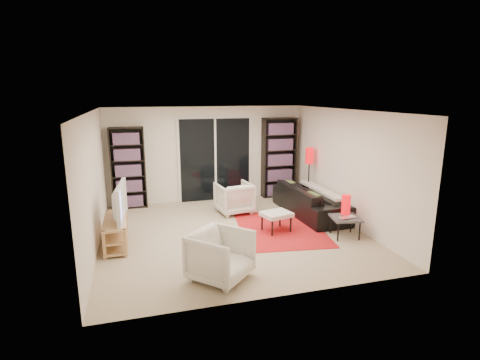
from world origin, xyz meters
name	(u,v)px	position (x,y,z in m)	size (l,w,h in m)	color
floor	(232,233)	(0.00, 0.00, 0.00)	(5.00, 5.00, 0.00)	#BEAF93
wall_back	(207,154)	(0.00, 2.50, 1.20)	(5.00, 0.02, 2.40)	white
wall_front	(280,213)	(0.00, -2.50, 1.20)	(5.00, 0.02, 2.40)	white
wall_left	(93,182)	(-2.50, 0.00, 1.20)	(0.02, 5.00, 2.40)	white
wall_right	(347,167)	(2.50, 0.00, 1.20)	(0.02, 5.00, 2.40)	white
ceiling	(231,111)	(0.00, 0.00, 2.40)	(5.00, 5.00, 0.02)	white
sliding_door	(215,160)	(0.20, 2.46, 1.05)	(1.92, 0.08, 2.16)	white
bookshelf_left	(128,168)	(-1.95, 2.33, 0.98)	(0.80, 0.30, 1.95)	black
bookshelf_right	(279,158)	(1.90, 2.33, 1.05)	(0.90, 0.30, 2.10)	black
tv_stand	(116,231)	(-2.19, -0.03, 0.26)	(0.39, 1.23, 0.50)	tan
tv	(115,202)	(-2.17, -0.03, 0.82)	(1.13, 0.15, 0.65)	black
rug	(280,229)	(1.01, -0.06, 0.01)	(1.65, 2.24, 0.01)	red
sofa	(310,200)	(2.01, 0.65, 0.33)	(2.28, 0.89, 0.67)	black
armchair_back	(234,198)	(0.38, 1.25, 0.36)	(0.76, 0.78, 0.71)	silver
armchair_front	(221,256)	(-0.64, -1.79, 0.37)	(0.79, 0.81, 0.74)	silver
ottoman	(276,215)	(0.88, -0.16, 0.34)	(0.65, 0.58, 0.40)	silver
side_table	(345,219)	(2.05, -0.79, 0.36)	(0.61, 0.61, 0.40)	#434448
laptop	(349,218)	(2.04, -0.92, 0.41)	(0.36, 0.23, 0.03)	silver
table_lamp	(346,205)	(2.14, -0.64, 0.59)	(0.17, 0.17, 0.39)	red
floor_lamp	(309,161)	(2.30, 1.35, 1.10)	(0.22, 0.22, 1.44)	black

